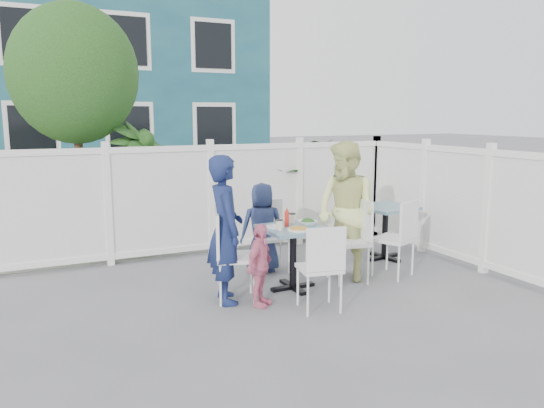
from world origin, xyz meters
name	(u,v)px	position (x,y,z in m)	size (l,w,h in m)	color
ground	(275,307)	(0.00, 0.00, 0.00)	(80.00, 80.00, 0.00)	slate
near_sidewalk	(180,235)	(0.00, 3.80, 0.01)	(24.00, 2.60, 0.01)	gray
street	(138,203)	(0.00, 7.50, 0.00)	(24.00, 5.00, 0.01)	black
far_sidewalk	(117,186)	(0.00, 10.60, 0.01)	(24.00, 1.60, 0.01)	gray
building	(81,85)	(-0.50, 14.00, 3.00)	(11.00, 6.00, 6.00)	navy
fence_back	(211,201)	(0.10, 2.40, 0.78)	(5.86, 0.08, 1.60)	white
fence_right	(453,206)	(3.00, 0.60, 0.78)	(0.08, 3.66, 1.60)	white
tree	(74,74)	(-1.60, 3.30, 2.59)	(1.80, 1.62, 3.59)	#382316
potted_shrub_a	(140,186)	(-0.78, 3.10, 0.97)	(1.08, 1.08, 1.94)	#1B3D12
potted_shrub_b	(286,188)	(1.61, 3.00, 0.81)	(1.46, 1.27, 1.63)	#1B3D12
main_table	(293,241)	(0.45, 0.46, 0.58)	(0.71, 0.71, 0.74)	teal
spare_table	(385,218)	(2.24, 1.10, 0.59)	(0.82, 0.82, 0.76)	teal
chair_left	(228,249)	(-0.37, 0.42, 0.58)	(0.54, 0.55, 0.99)	white
chair_right	(355,234)	(1.28, 0.43, 0.58)	(0.52, 0.53, 1.01)	white
chair_back	(270,230)	(0.53, 1.28, 0.54)	(0.46, 0.45, 0.92)	white
chair_near	(322,262)	(0.38, -0.33, 0.54)	(0.48, 0.47, 0.92)	white
chair_spare	(400,233)	(1.87, 0.31, 0.57)	(0.58, 0.58, 0.98)	white
man	(225,229)	(-0.41, 0.40, 0.81)	(0.59, 0.39, 1.61)	#172250
woman	(346,211)	(1.22, 0.54, 0.86)	(0.83, 0.65, 1.71)	#D2DE3E
boy	(262,228)	(0.41, 1.26, 0.58)	(0.57, 0.37, 1.17)	navy
toddler	(260,265)	(-0.13, 0.10, 0.45)	(0.53, 0.22, 0.90)	pink
plate_main	(299,230)	(0.43, 0.28, 0.75)	(0.26, 0.26, 0.02)	white
plate_side	(275,227)	(0.26, 0.55, 0.75)	(0.21, 0.21, 0.01)	white
salad_bowl	(308,223)	(0.66, 0.49, 0.77)	(0.22, 0.22, 0.05)	white
coffee_cup_a	(279,225)	(0.24, 0.38, 0.80)	(0.07, 0.07, 0.11)	beige
coffee_cup_b	(292,219)	(0.54, 0.66, 0.80)	(0.08, 0.08, 0.11)	beige
ketchup_bottle	(287,219)	(0.40, 0.53, 0.83)	(0.05, 0.05, 0.17)	red
salt_shaker	(280,221)	(0.40, 0.70, 0.78)	(0.03, 0.03, 0.07)	white
pepper_shaker	(279,221)	(0.39, 0.70, 0.78)	(0.03, 0.03, 0.07)	black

